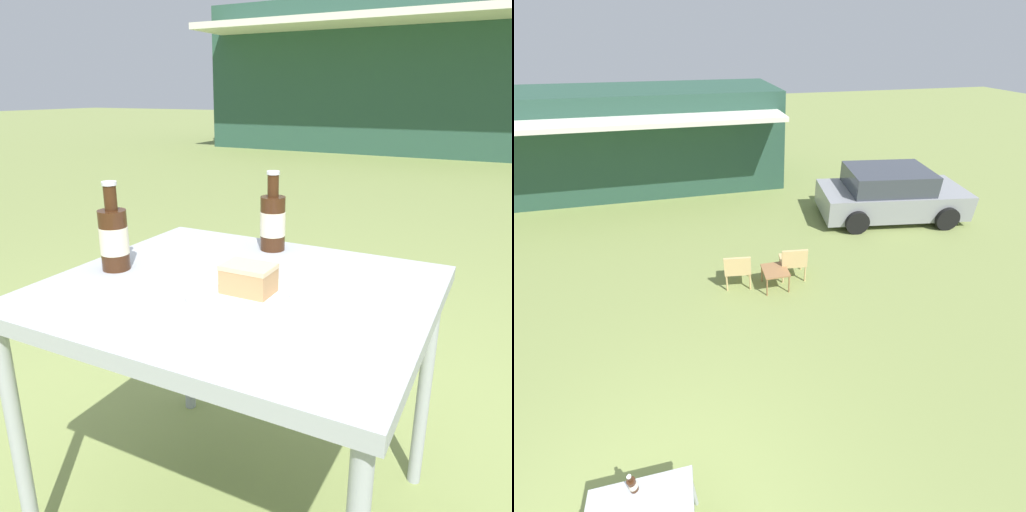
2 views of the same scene
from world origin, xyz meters
TOP-DOWN VIEW (x-y plane):
  - cabin_building at (-0.94, 10.62)m, footprint 9.40×4.71m
  - parked_car at (6.00, 6.28)m, footprint 4.03×2.39m
  - wicker_chair_cushioned at (1.49, 4.10)m, footprint 0.57×0.54m
  - wicker_chair_plain at (2.62, 4.08)m, footprint 0.56×0.54m
  - garden_side_table at (2.20, 3.87)m, footprint 0.49×0.52m
  - cola_bottle_near at (-0.05, 0.32)m, footprint 0.08×0.08m

SIDE VIEW (x-z plane):
  - garden_side_table at x=2.20m, z-range 0.16..0.58m
  - wicker_chair_plain at x=2.62m, z-range 0.06..0.82m
  - wicker_chair_cushioned at x=1.49m, z-range 0.07..0.82m
  - parked_car at x=6.00m, z-range -0.03..1.32m
  - cola_bottle_near at x=-0.05m, z-range 0.70..0.94m
  - cabin_building at x=-0.94m, z-range 0.01..2.94m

